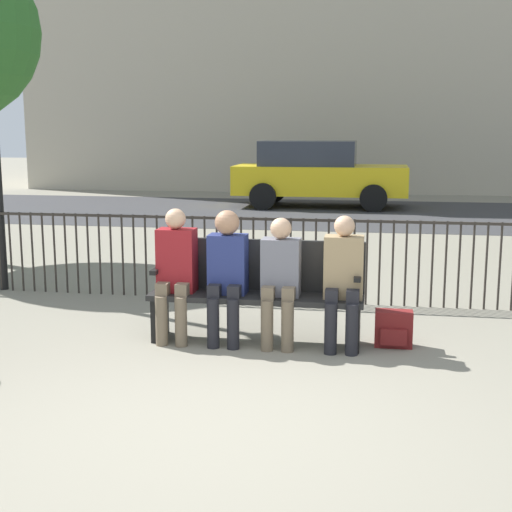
{
  "coord_description": "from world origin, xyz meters",
  "views": [
    {
      "loc": [
        1.05,
        -4.34,
        1.92
      ],
      "look_at": [
        0.0,
        1.82,
        0.8
      ],
      "focal_mm": 50.0,
      "sensor_mm": 36.0,
      "label": 1
    }
  ],
  "objects_px": {
    "seated_person_1": "(227,269)",
    "seated_person_2": "(280,275)",
    "parked_car_0": "(317,173)",
    "backpack": "(394,329)",
    "seated_person_3": "(343,276)",
    "park_bench": "(257,287)",
    "seated_person_0": "(176,268)"
  },
  "relations": [
    {
      "from": "seated_person_1",
      "to": "seated_person_2",
      "type": "height_order",
      "value": "seated_person_1"
    },
    {
      "from": "seated_person_1",
      "to": "seated_person_2",
      "type": "xyz_separation_m",
      "value": [
        0.48,
        -0.0,
        -0.04
      ]
    },
    {
      "from": "seated_person_1",
      "to": "parked_car_0",
      "type": "bearing_deg",
      "value": 90.81
    },
    {
      "from": "seated_person_1",
      "to": "backpack",
      "type": "height_order",
      "value": "seated_person_1"
    },
    {
      "from": "seated_person_2",
      "to": "seated_person_3",
      "type": "xyz_separation_m",
      "value": [
        0.55,
        0.0,
        0.01
      ]
    },
    {
      "from": "park_bench",
      "to": "seated_person_0",
      "type": "bearing_deg",
      "value": -169.94
    },
    {
      "from": "seated_person_1",
      "to": "parked_car_0",
      "type": "height_order",
      "value": "parked_car_0"
    },
    {
      "from": "seated_person_1",
      "to": "seated_person_3",
      "type": "height_order",
      "value": "seated_person_1"
    },
    {
      "from": "park_bench",
      "to": "seated_person_0",
      "type": "height_order",
      "value": "seated_person_0"
    },
    {
      "from": "park_bench",
      "to": "backpack",
      "type": "distance_m",
      "value": 1.28
    },
    {
      "from": "seated_person_0",
      "to": "seated_person_1",
      "type": "height_order",
      "value": "seated_person_0"
    },
    {
      "from": "park_bench",
      "to": "seated_person_2",
      "type": "bearing_deg",
      "value": -30.62
    },
    {
      "from": "park_bench",
      "to": "parked_car_0",
      "type": "bearing_deg",
      "value": 92.11
    },
    {
      "from": "park_bench",
      "to": "seated_person_1",
      "type": "xyz_separation_m",
      "value": [
        -0.26,
        -0.13,
        0.18
      ]
    },
    {
      "from": "seated_person_1",
      "to": "backpack",
      "type": "bearing_deg",
      "value": 5.22
    },
    {
      "from": "seated_person_3",
      "to": "backpack",
      "type": "xyz_separation_m",
      "value": [
        0.45,
        0.14,
        -0.5
      ]
    },
    {
      "from": "park_bench",
      "to": "seated_person_1",
      "type": "distance_m",
      "value": 0.34
    },
    {
      "from": "seated_person_2",
      "to": "seated_person_3",
      "type": "relative_size",
      "value": 0.97
    },
    {
      "from": "park_bench",
      "to": "seated_person_3",
      "type": "xyz_separation_m",
      "value": [
        0.78,
        -0.13,
        0.16
      ]
    },
    {
      "from": "seated_person_0",
      "to": "seated_person_3",
      "type": "xyz_separation_m",
      "value": [
        1.51,
        -0.0,
        -0.02
      ]
    },
    {
      "from": "park_bench",
      "to": "seated_person_1",
      "type": "height_order",
      "value": "seated_person_1"
    },
    {
      "from": "seated_person_1",
      "to": "seated_person_3",
      "type": "relative_size",
      "value": 1.02
    },
    {
      "from": "park_bench",
      "to": "backpack",
      "type": "xyz_separation_m",
      "value": [
        1.23,
        0.01,
        -0.34
      ]
    },
    {
      "from": "seated_person_0",
      "to": "backpack",
      "type": "height_order",
      "value": "seated_person_0"
    },
    {
      "from": "seated_person_1",
      "to": "backpack",
      "type": "distance_m",
      "value": 1.58
    },
    {
      "from": "seated_person_2",
      "to": "seated_person_0",
      "type": "bearing_deg",
      "value": 179.77
    },
    {
      "from": "seated_person_0",
      "to": "seated_person_3",
      "type": "relative_size",
      "value": 1.03
    },
    {
      "from": "seated_person_1",
      "to": "seated_person_2",
      "type": "relative_size",
      "value": 1.05
    },
    {
      "from": "seated_person_1",
      "to": "backpack",
      "type": "relative_size",
      "value": 3.64
    },
    {
      "from": "park_bench",
      "to": "parked_car_0",
      "type": "xyz_separation_m",
      "value": [
        -0.42,
        11.38,
        0.34
      ]
    },
    {
      "from": "park_bench",
      "to": "parked_car_0",
      "type": "distance_m",
      "value": 11.39
    },
    {
      "from": "seated_person_2",
      "to": "parked_car_0",
      "type": "relative_size",
      "value": 0.27
    }
  ]
}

